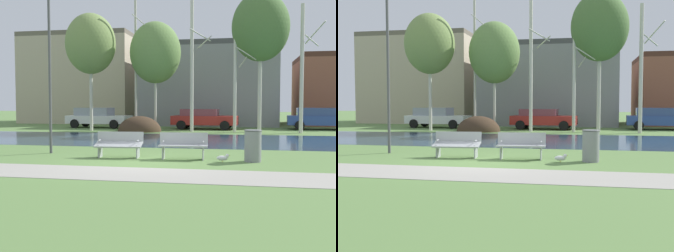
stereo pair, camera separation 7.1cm
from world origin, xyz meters
TOP-DOWN VIEW (x-y plane):
  - ground_plane at (0.00, 10.00)m, footprint 120.00×120.00m
  - paved_path_strip at (0.00, -2.12)m, footprint 60.00×2.03m
  - river_band at (0.00, 7.79)m, footprint 80.00×7.54m
  - soil_mound at (-3.61, 13.24)m, footprint 2.84×2.52m
  - bench_left at (-1.11, 0.90)m, footprint 1.63×0.65m
  - bench_right at (1.10, 0.90)m, footprint 1.63×0.65m
  - trash_bin at (3.34, 0.75)m, footprint 0.55×0.55m
  - seagull at (2.41, 0.52)m, footprint 0.43×0.16m
  - streetlamp at (-3.94, 1.59)m, footprint 0.32×0.32m
  - birch_far_left at (-6.90, 13.27)m, footprint 3.29×3.29m
  - birch_left at (-4.01, 13.95)m, footprint 1.23×2.23m
  - birch_center_left at (-2.76, 14.22)m, footprint 3.38×3.38m
  - birch_center at (-0.23, 13.66)m, footprint 1.38×2.47m
  - birch_center_right at (2.49, 13.83)m, footprint 1.41×2.18m
  - birch_right at (4.00, 14.21)m, footprint 3.60×3.60m
  - birch_far_right at (6.49, 13.57)m, footprint 1.46×2.24m
  - parked_van_nearest_white at (-7.65, 16.44)m, footprint 4.76×2.26m
  - parked_sedan_second_red at (0.26, 16.19)m, footprint 4.65×2.34m
  - parked_hatch_third_blue at (8.23, 17.17)m, footprint 4.75×2.35m
  - building_beige_block at (-11.85, 24.60)m, footprint 10.04×7.71m
  - building_grey_warehouse at (0.19, 23.37)m, footprint 10.90×9.22m

SIDE VIEW (x-z plane):
  - ground_plane at x=0.00m, z-range 0.00..0.00m
  - soil_mound at x=-3.61m, z-range -0.99..0.99m
  - river_band at x=0.00m, z-range 0.00..0.01m
  - paved_path_strip at x=0.00m, z-range 0.00..0.01m
  - seagull at x=2.41m, z-range 0.00..0.26m
  - bench_left at x=-1.11m, z-range 0.04..0.91m
  - bench_right at x=1.10m, z-range 0.04..0.91m
  - trash_bin at x=3.34m, z-range 0.02..1.03m
  - parked_sedan_second_red at x=0.26m, z-range 0.05..1.46m
  - parked_van_nearest_white at x=-7.65m, z-range 0.04..1.52m
  - parked_hatch_third_blue at x=8.23m, z-range 0.04..1.54m
  - building_grey_warehouse at x=0.19m, z-range 0.00..6.68m
  - birch_center_right at x=2.49m, z-range 0.06..7.30m
  - streetlamp at x=-3.94m, z-range 0.94..6.88m
  - birch_far_right at x=6.49m, z-range 0.10..7.90m
  - building_beige_block at x=-11.85m, z-range 0.00..8.08m
  - birch_center at x=-0.23m, z-range 0.07..8.75m
  - birch_left at x=-4.01m, z-range 0.09..9.02m
  - birch_center_left at x=-2.76m, z-range 1.56..8.75m
  - birch_far_left at x=-6.90m, z-range 1.86..9.55m
  - birch_right at x=4.00m, z-range 2.20..10.97m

